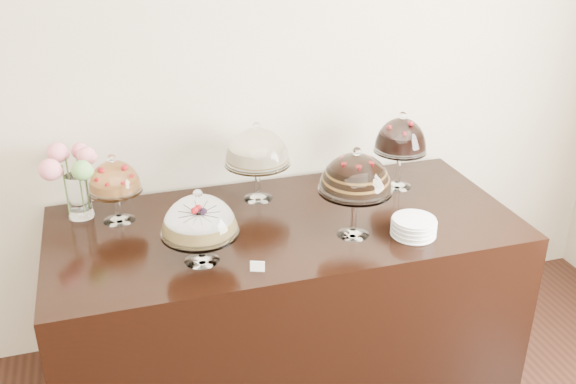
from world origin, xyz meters
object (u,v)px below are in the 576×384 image
object	(u,v)px
flower_vase	(73,175)
plate_stack	(414,227)
cake_stand_dark_choco	(401,138)
cake_stand_fruit_tart	(114,180)
cake_stand_choco_layer	(356,176)
cake_stand_sugar_sponge	(199,219)
cake_stand_cheesecake	(257,149)
display_counter	(285,301)

from	to	relation	value
flower_vase	plate_stack	distance (m)	1.60
cake_stand_dark_choco	cake_stand_fruit_tart	bearing A→B (deg)	178.75
plate_stack	cake_stand_choco_layer	bearing A→B (deg)	161.09
cake_stand_sugar_sponge	flower_vase	distance (m)	0.75
cake_stand_sugar_sponge	plate_stack	distance (m)	0.97
cake_stand_cheesecake	cake_stand_sugar_sponge	bearing A→B (deg)	-126.07
cake_stand_dark_choco	plate_stack	bearing A→B (deg)	-107.85
cake_stand_cheesecake	cake_stand_fruit_tart	size ratio (longest dim) A/B	1.21
display_counter	cake_stand_sugar_sponge	distance (m)	0.82
cake_stand_dark_choco	flower_vase	bearing A→B (deg)	175.80
display_counter	cake_stand_dark_choco	bearing A→B (deg)	17.52
cake_stand_choco_layer	cake_stand_cheesecake	world-z (taller)	cake_stand_choco_layer
cake_stand_choco_layer	plate_stack	xyz separation A→B (m)	(0.26, -0.09, -0.25)
display_counter	cake_stand_sugar_sponge	size ratio (longest dim) A/B	6.61
cake_stand_cheesecake	flower_vase	world-z (taller)	cake_stand_cheesecake
cake_stand_cheesecake	cake_stand_fruit_tart	world-z (taller)	cake_stand_cheesecake
cake_stand_cheesecake	cake_stand_dark_choco	distance (m)	0.75
cake_stand_cheesecake	cake_stand_dark_choco	xyz separation A→B (m)	(0.74, -0.07, 0.00)
cake_stand_dark_choco	cake_stand_fruit_tart	size ratio (longest dim) A/B	1.22
cake_stand_cheesecake	cake_stand_fruit_tart	xyz separation A→B (m)	(-0.69, -0.04, -0.06)
cake_stand_fruit_tart	flower_vase	bearing A→B (deg)	154.43
cake_stand_cheesecake	cake_stand_choco_layer	bearing A→B (deg)	-56.70
cake_stand_dark_choco	cake_stand_cheesecake	bearing A→B (deg)	174.54
cake_stand_dark_choco	cake_stand_choco_layer	bearing A→B (deg)	-135.19
cake_stand_cheesecake	flower_vase	distance (m)	0.88
cake_stand_sugar_sponge	cake_stand_cheesecake	bearing A→B (deg)	53.93
plate_stack	cake_stand_cheesecake	bearing A→B (deg)	135.08
display_counter	cake_stand_cheesecake	size ratio (longest dim) A/B	5.37
cake_stand_dark_choco	cake_stand_fruit_tart	xyz separation A→B (m)	(-1.44, 0.03, -0.06)
cake_stand_fruit_tart	cake_stand_dark_choco	bearing A→B (deg)	-1.25
cake_stand_cheesecake	flower_vase	xyz separation A→B (m)	(-0.88, 0.05, -0.05)
cake_stand_sugar_sponge	cake_stand_cheesecake	distance (m)	0.65
flower_vase	cake_stand_fruit_tart	bearing A→B (deg)	-25.57
flower_vase	plate_stack	xyz separation A→B (m)	(1.46, -0.63, -0.18)
cake_stand_cheesecake	plate_stack	xyz separation A→B (m)	(0.58, -0.58, -0.23)
cake_stand_dark_choco	plate_stack	xyz separation A→B (m)	(-0.16, -0.51, -0.23)
display_counter	flower_vase	xyz separation A→B (m)	(-0.93, 0.34, 0.67)
cake_stand_choco_layer	flower_vase	size ratio (longest dim) A/B	1.17
cake_stand_dark_choco	cake_stand_fruit_tart	world-z (taller)	cake_stand_dark_choco
display_counter	cake_stand_choco_layer	xyz separation A→B (m)	(0.26, -0.20, 0.74)
cake_stand_choco_layer	cake_stand_dark_choco	size ratio (longest dim) A/B	1.03
flower_vase	cake_stand_cheesecake	bearing A→B (deg)	-3.12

